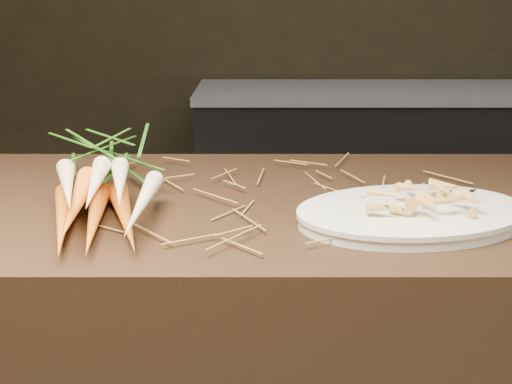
{
  "coord_description": "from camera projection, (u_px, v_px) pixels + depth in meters",
  "views": [
    {
      "loc": [
        -0.33,
        -0.86,
        1.28
      ],
      "look_at": [
        -0.33,
        0.15,
        0.96
      ],
      "focal_mm": 45.0,
      "sensor_mm": 36.0,
      "label": 1
    }
  ],
  "objects": [
    {
      "name": "straw_bedding",
      "position": [
        429.0,
        194.0,
        1.21
      ],
      "size": [
        1.4,
        0.6,
        0.02
      ],
      "primitive_type": null,
      "color": "olive",
      "rests_on": "main_counter"
    },
    {
      "name": "back_counter",
      "position": [
        383.0,
        173.0,
        3.15
      ],
      "size": [
        1.82,
        0.62,
        0.84
      ],
      "color": "black",
      "rests_on": "ground"
    },
    {
      "name": "root_veg_bunch",
      "position": [
        99.0,
        175.0,
        1.19
      ],
      "size": [
        0.28,
        0.58,
        0.1
      ],
      "rotation": [
        0.0,
        0.0,
        0.18
      ],
      "color": "orange",
      "rests_on": "main_counter"
    },
    {
      "name": "roasted_veg_heap",
      "position": [
        413.0,
        198.0,
        1.08
      ],
      "size": [
        0.22,
        0.18,
        0.04
      ],
      "primitive_type": null,
      "rotation": [
        0.0,
        0.0,
        0.22
      ],
      "color": "#B98534",
      "rests_on": "serving_platter"
    },
    {
      "name": "serving_platter",
      "position": [
        412.0,
        216.0,
        1.09
      ],
      "size": [
        0.44,
        0.34,
        0.02
      ],
      "primitive_type": null,
      "rotation": [
        0.0,
        0.0,
        0.22
      ],
      "color": "white",
      "rests_on": "main_counter"
    },
    {
      "name": "serving_fork",
      "position": [
        493.0,
        207.0,
        1.1
      ],
      "size": [
        0.1,
        0.12,
        0.0
      ],
      "primitive_type": "cube",
      "rotation": [
        0.0,
        0.0,
        -0.68
      ],
      "color": "silver",
      "rests_on": "serving_platter"
    }
  ]
}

